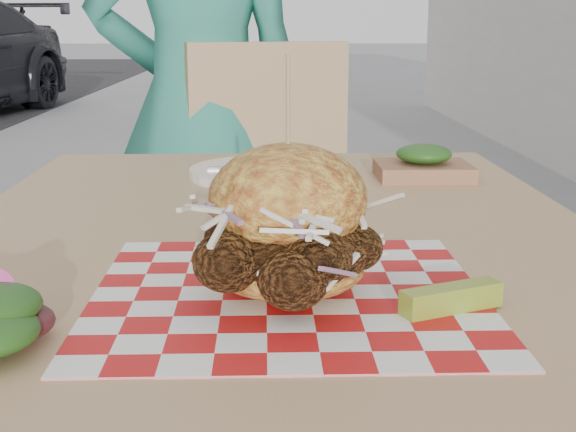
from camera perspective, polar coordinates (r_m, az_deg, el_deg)
name	(u,v)px	position (r m, az deg, el deg)	size (l,w,h in m)	color
diner	(201,109)	(2.10, -6.22, 7.60)	(0.57, 0.37, 1.56)	#2D8471
patio_table	(275,294)	(0.99, -0.96, -5.56)	(0.80, 1.20, 0.75)	tan
patio_chair	(258,205)	(2.00, -2.15, 0.75)	(0.53, 0.53, 0.95)	tan
paper_liner	(288,293)	(0.75, 0.00, -5.52)	(0.36, 0.36, 0.00)	red
sandwich	(288,229)	(0.73, 0.00, -0.95)	(0.19, 0.19, 0.22)	gold
pickle_spear	(451,298)	(0.71, 11.54, -5.75)	(0.10, 0.02, 0.02)	#95B033
place_setting	(272,172)	(1.32, -1.18, 3.15)	(0.27, 0.27, 0.02)	white
kraft_tray	(423,164)	(1.32, 9.61, 3.63)	(0.15, 0.12, 0.06)	#966444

